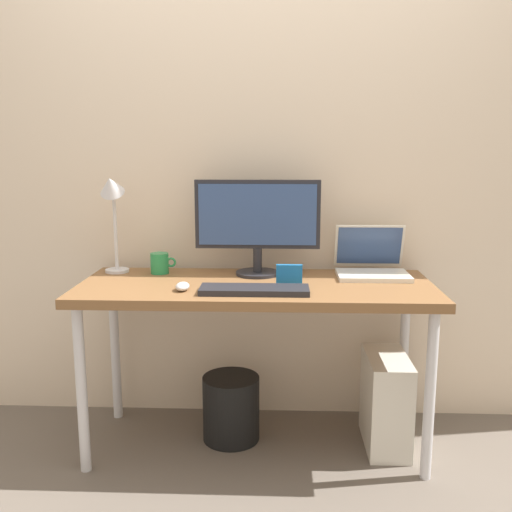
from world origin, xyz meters
The scene contains 12 objects.
ground_plane centered at (0.00, 0.00, 0.00)m, with size 6.00×6.00×0.00m, color #665B51.
back_wall centered at (0.00, 0.36, 1.30)m, with size 4.40×0.04×2.60m, color beige.
desk centered at (0.00, 0.00, 0.68)m, with size 1.52×0.61×0.75m.
monitor centered at (0.00, 0.17, 1.00)m, with size 0.57×0.20×0.43m.
laptop centered at (0.52, 0.19, 0.81)m, with size 0.32×0.29×0.22m.
desk_lamp centered at (-0.66, 0.17, 1.09)m, with size 0.11×0.16×0.47m.
keyboard centered at (0.00, -0.16, 0.76)m, with size 0.44×0.14×0.02m, color #232328.
mouse centered at (-0.30, -0.14, 0.77)m, with size 0.06×0.09×0.03m, color silver.
coffee_mug centered at (-0.45, 0.18, 0.80)m, with size 0.12×0.08×0.10m.
photo_frame centered at (0.14, -0.04, 0.80)m, with size 0.11×0.02×0.09m, color #1E72BF.
computer_tower centered at (0.58, 0.02, 0.21)m, with size 0.18×0.36×0.42m, color silver.
wastebasket centered at (-0.12, 0.05, 0.15)m, with size 0.26×0.26×0.30m, color black.
Camera 1 is at (0.10, -2.40, 1.33)m, focal length 40.19 mm.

